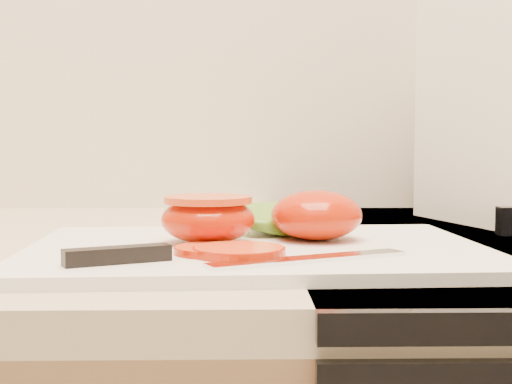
{
  "coord_description": "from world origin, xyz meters",
  "views": [
    {
      "loc": [
        0.13,
        0.94,
        1.03
      ],
      "look_at": [
        0.14,
        1.56,
        0.99
      ],
      "focal_mm": 50.0,
      "sensor_mm": 36.0,
      "label": 1
    }
  ],
  "objects": [
    {
      "name": "tomato_half_cut",
      "position": [
        0.1,
        1.56,
        0.96
      ],
      "size": [
        0.08,
        0.08,
        0.04
      ],
      "color": "#B91E01",
      "rests_on": "cutting_board"
    },
    {
      "name": "tomato_half_dome",
      "position": [
        0.19,
        1.58,
        0.96
      ],
      "size": [
        0.08,
        0.08,
        0.05
      ],
      "primitive_type": "ellipsoid",
      "color": "#B91E01",
      "rests_on": "cutting_board"
    },
    {
      "name": "tomato_slice_1",
      "position": [
        0.1,
        1.5,
        0.94
      ],
      "size": [
        0.06,
        0.06,
        0.01
      ],
      "primitive_type": "cylinder",
      "color": "orange",
      "rests_on": "cutting_board"
    },
    {
      "name": "cutting_board",
      "position": [
        0.14,
        1.55,
        0.94
      ],
      "size": [
        0.4,
        0.3,
        0.01
      ],
      "primitive_type": "cube",
      "rotation": [
        0.0,
        0.0,
        0.04
      ],
      "color": "white",
      "rests_on": "counter"
    },
    {
      "name": "tomato_slice_0",
      "position": [
        0.12,
        1.49,
        0.94
      ],
      "size": [
        0.07,
        0.07,
        0.01
      ],
      "primitive_type": "cylinder",
      "color": "orange",
      "rests_on": "cutting_board"
    },
    {
      "name": "knife",
      "position": [
        0.09,
        1.46,
        0.94
      ],
      "size": [
        0.26,
        0.09,
        0.01
      ],
      "rotation": [
        0.0,
        0.0,
        0.43
      ],
      "color": "silver",
      "rests_on": "cutting_board"
    },
    {
      "name": "lettuce_leaf_0",
      "position": [
        0.17,
        1.63,
        0.95
      ],
      "size": [
        0.14,
        0.15,
        0.03
      ],
      "primitive_type": "ellipsoid",
      "rotation": [
        0.0,
        0.0,
        0.95
      ],
      "color": "#599C29",
      "rests_on": "cutting_board"
    }
  ]
}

